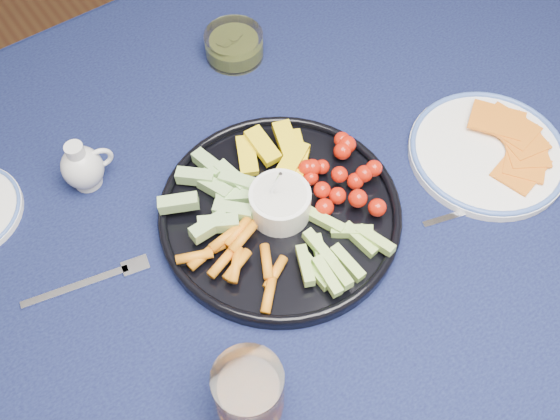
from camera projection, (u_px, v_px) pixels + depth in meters
dining_table at (220, 243)px, 1.02m from camera, size 1.67×1.07×0.75m
crudite_platter at (278, 210)px, 0.93m from camera, size 0.36×0.36×0.12m
creamer_pitcher at (83, 167)px, 0.95m from camera, size 0.08×0.06×0.09m
pickle_bowl at (234, 46)px, 1.11m from camera, size 0.10×0.10×0.05m
cheese_plate at (488, 151)px, 1.00m from camera, size 0.25×0.25×0.03m
juice_tumbler at (249, 393)px, 0.76m from camera, size 0.09×0.09×0.10m
fork_left at (97, 279)px, 0.89m from camera, size 0.18×0.06×0.00m
fork_right at (480, 208)px, 0.95m from camera, size 0.16×0.06×0.00m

